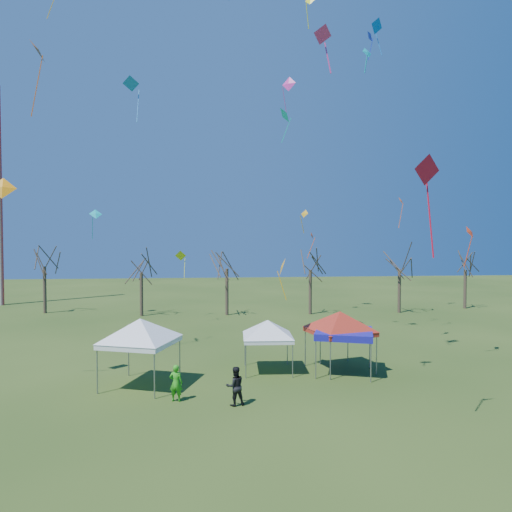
% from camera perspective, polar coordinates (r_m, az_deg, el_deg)
% --- Properties ---
extents(ground, '(140.00, 140.00, 0.00)m').
position_cam_1_polar(ground, '(22.64, 5.16, -17.29)').
color(ground, '#2B4415').
rests_on(ground, ground).
extents(tree_0, '(3.83, 3.83, 8.44)m').
position_cam_1_polar(tree_0, '(51.18, -24.96, 0.71)').
color(tree_0, '#3D2D21').
rests_on(tree_0, ground).
extents(tree_1, '(3.42, 3.42, 7.54)m').
position_cam_1_polar(tree_1, '(46.13, -14.16, -0.15)').
color(tree_1, '#3D2D21').
rests_on(tree_1, ground).
extents(tree_2, '(3.71, 3.71, 8.18)m').
position_cam_1_polar(tree_2, '(45.40, -3.67, 0.50)').
color(tree_2, '#3D2D21').
rests_on(tree_2, ground).
extents(tree_3, '(3.59, 3.59, 7.91)m').
position_cam_1_polar(tree_3, '(46.16, 6.82, 0.25)').
color(tree_3, '#3D2D21').
rests_on(tree_3, ground).
extents(tree_4, '(3.58, 3.58, 7.89)m').
position_cam_1_polar(tree_4, '(49.03, 17.52, 0.25)').
color(tree_4, '#3D2D21').
rests_on(tree_4, ground).
extents(tree_5, '(3.39, 3.39, 7.46)m').
position_cam_1_polar(tree_5, '(54.68, 24.73, -0.01)').
color(tree_5, '#3D2D21').
rests_on(tree_5, ground).
extents(tent_white_west, '(4.32, 4.32, 4.03)m').
position_cam_1_polar(tent_white_west, '(24.13, -14.29, -8.14)').
color(tent_white_west, gray).
rests_on(tent_white_west, ground).
extents(tent_white_mid, '(3.85, 3.85, 3.40)m').
position_cam_1_polar(tent_white_mid, '(26.16, 1.47, -8.43)').
color(tent_white_mid, gray).
rests_on(tent_white_mid, ground).
extents(tent_red, '(4.29, 4.29, 3.92)m').
position_cam_1_polar(tent_red, '(26.79, 10.45, -7.30)').
color(tent_red, gray).
rests_on(tent_red, ground).
extents(tent_blue, '(3.91, 3.91, 2.43)m').
position_cam_1_polar(tent_blue, '(26.40, 10.94, -9.49)').
color(tent_blue, gray).
rests_on(tent_blue, ground).
extents(person_dark, '(0.98, 0.83, 1.76)m').
position_cam_1_polar(person_dark, '(21.42, -2.62, -15.93)').
color(person_dark, black).
rests_on(person_dark, ground).
extents(person_green, '(0.69, 0.53, 1.71)m').
position_cam_1_polar(person_green, '(22.23, -9.97, -15.36)').
color(person_green, green).
rests_on(person_green, ground).
extents(kite_12, '(1.02, 1.14, 3.08)m').
position_cam_1_polar(kite_12, '(46.61, 17.71, 6.49)').
color(kite_12, '#F0520C').
rests_on(kite_12, ground).
extents(kite_14, '(1.44, 1.11, 3.35)m').
position_cam_1_polar(kite_14, '(25.94, -29.15, 7.41)').
color(kite_14, orange).
rests_on(kite_14, ground).
extents(kite_11, '(0.88, 1.32, 2.73)m').
position_cam_1_polar(kite_11, '(35.77, 3.66, 17.19)').
color(kite_11, '#0DC9AD').
rests_on(kite_11, ground).
extents(kite_15, '(0.89, 0.73, 1.64)m').
position_cam_1_polar(kite_15, '(31.68, 13.72, 23.46)').
color(kite_15, '#0BA3AF').
rests_on(kite_15, ground).
extents(kite_8, '(1.12, 1.66, 4.57)m').
position_cam_1_polar(kite_8, '(31.29, -25.61, 22.12)').
color(kite_8, '#E2590B').
rests_on(kite_8, ground).
extents(kite_7, '(1.13, 0.92, 3.14)m').
position_cam_1_polar(kite_7, '(33.43, -15.33, 20.02)').
color(kite_7, blue).
rests_on(kite_7, ground).
extents(kite_19, '(0.79, 0.85, 2.15)m').
position_cam_1_polar(kite_19, '(40.91, 6.06, 5.22)').
color(kite_19, gold).
rests_on(kite_19, ground).
extents(kite_18, '(0.54, 0.87, 2.11)m').
position_cam_1_polar(kite_18, '(36.07, 14.09, 25.04)').
color(kite_18, '#142CDD').
rests_on(kite_18, ground).
extents(kite_17, '(0.96, 0.90, 2.58)m').
position_cam_1_polar(kite_17, '(31.00, 25.18, 2.64)').
color(kite_17, red).
rests_on(kite_17, ground).
extents(kite_5, '(1.22, 0.64, 3.87)m').
position_cam_1_polar(kite_5, '(18.35, 20.51, 9.88)').
color(kite_5, red).
rests_on(kite_5, ground).
extents(kite_2, '(1.42, 1.19, 2.94)m').
position_cam_1_polar(kite_2, '(46.73, -19.42, 4.97)').
color(kite_2, '#0CB4B8').
rests_on(kite_2, ground).
extents(kite_24, '(0.93, 0.83, 2.21)m').
position_cam_1_polar(kite_24, '(34.97, 6.83, 29.17)').
color(kite_24, yellow).
rests_on(kite_24, ground).
extents(kite_6, '(1.60, 1.29, 3.46)m').
position_cam_1_polar(kite_6, '(48.46, 14.81, 26.03)').
color(kite_6, blue).
rests_on(kite_6, ground).
extents(kite_22, '(0.75, 0.85, 2.36)m').
position_cam_1_polar(kite_22, '(40.01, 7.02, 2.40)').
color(kite_22, '#F44C0C').
rests_on(kite_22, ground).
extents(kite_1, '(0.60, 1.11, 2.43)m').
position_cam_1_polar(kite_1, '(25.46, 3.26, -1.39)').
color(kite_1, orange).
rests_on(kite_1, ground).
extents(kite_27, '(1.03, 0.82, 2.20)m').
position_cam_1_polar(kite_27, '(23.06, 8.32, 25.65)').
color(kite_27, '#D12E77').
rests_on(kite_27, ground).
extents(kite_3, '(1.35, 1.20, 3.56)m').
position_cam_1_polar(kite_3, '(46.76, 4.10, 20.65)').
color(kite_3, '#F235AB').
rests_on(kite_3, ground).
extents(kite_13, '(1.09, 0.78, 2.73)m').
position_cam_1_polar(kite_13, '(44.34, -9.39, 0.01)').
color(kite_13, '#C7DF17').
rests_on(kite_13, ground).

